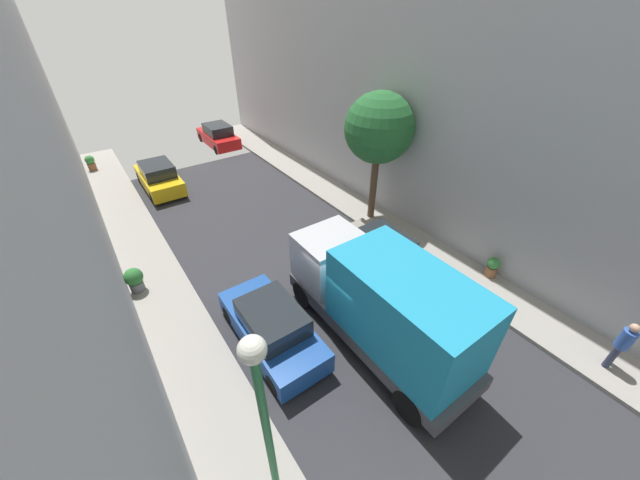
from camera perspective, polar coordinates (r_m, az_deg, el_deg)
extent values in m
plane|color=#2D2D33|center=(12.27, 5.02, -12.44)|extent=(32.00, 32.00, 0.00)
cube|color=gray|center=(10.87, -17.64, -23.03)|extent=(2.00, 44.00, 0.15)
cube|color=gray|center=(15.17, 19.80, -3.43)|extent=(2.00, 44.00, 0.15)
cube|color=#B2B2B7|center=(15.84, 36.21, 26.18)|extent=(6.00, 44.00, 16.24)
cube|color=#194799|center=(11.22, -8.00, -14.50)|extent=(1.76, 4.20, 0.76)
cube|color=#1E2328|center=(10.60, -7.91, -12.58)|extent=(1.56, 2.10, 0.64)
cylinder|color=black|center=(12.21, -14.76, -11.92)|extent=(0.22, 0.64, 0.64)
cylinder|color=black|center=(12.57, -8.20, -9.15)|extent=(0.22, 0.64, 0.64)
cylinder|color=black|center=(10.37, -7.52, -22.62)|extent=(0.22, 0.64, 0.64)
cylinder|color=black|center=(10.79, 0.12, -18.73)|extent=(0.22, 0.64, 0.64)
cube|color=gold|center=(21.80, -25.03, 9.01)|extent=(1.76, 4.20, 0.76)
cube|color=#1E2328|center=(21.40, -25.40, 10.54)|extent=(1.56, 2.10, 0.64)
cylinder|color=black|center=(23.22, -27.66, 9.17)|extent=(0.22, 0.64, 0.64)
cylinder|color=black|center=(23.41, -24.00, 10.39)|extent=(0.22, 0.64, 0.64)
cylinder|color=black|center=(20.40, -25.88, 6.28)|extent=(0.22, 0.64, 0.64)
cylinder|color=black|center=(20.62, -21.77, 7.68)|extent=(0.22, 0.64, 0.64)
cube|color=gray|center=(14.08, 9.87, -2.45)|extent=(1.76, 4.20, 0.76)
cube|color=#1E2328|center=(13.58, 10.59, -0.44)|extent=(1.56, 2.10, 0.64)
cylinder|color=black|center=(14.68, 3.43, -1.24)|extent=(0.22, 0.64, 0.64)
cylinder|color=black|center=(15.54, 7.96, 0.76)|extent=(0.22, 0.64, 0.64)
cylinder|color=black|center=(12.99, 11.97, -7.89)|extent=(0.22, 0.64, 0.64)
cylinder|color=black|center=(13.95, 16.48, -5.18)|extent=(0.22, 0.64, 0.64)
cube|color=red|center=(27.33, -16.46, 15.86)|extent=(1.76, 4.20, 0.76)
cube|color=#1E2328|center=(26.99, -16.59, 17.18)|extent=(1.56, 2.10, 0.64)
cylinder|color=black|center=(28.59, -19.05, 15.74)|extent=(0.22, 0.64, 0.64)
cylinder|color=black|center=(29.04, -16.08, 16.56)|extent=(0.22, 0.64, 0.64)
cylinder|color=black|center=(25.79, -16.71, 14.12)|extent=(0.22, 0.64, 0.64)
cylinder|color=black|center=(26.28, -13.48, 15.02)|extent=(0.22, 0.64, 0.64)
cube|color=#4C4C51|center=(11.18, 9.08, -13.42)|extent=(2.20, 6.60, 0.50)
cube|color=#B7B7BC|center=(11.72, 1.62, -2.76)|extent=(2.10, 1.80, 1.70)
cube|color=#1E8CB7|center=(9.70, 13.95, -11.21)|extent=(2.24, 4.20, 2.40)
cylinder|color=black|center=(12.32, -2.75, -8.86)|extent=(0.30, 0.96, 0.96)
cylinder|color=black|center=(13.18, 4.44, -5.41)|extent=(0.30, 0.96, 0.96)
cylinder|color=black|center=(10.07, 14.62, -25.04)|extent=(0.30, 0.96, 0.96)
cylinder|color=black|center=(11.10, 21.82, -18.95)|extent=(0.30, 0.96, 0.96)
cylinder|color=#2D334C|center=(13.44, 40.32, -14.59)|extent=(0.18, 0.18, 0.82)
cylinder|color=#2D334C|center=(13.62, 40.62, -14.09)|extent=(0.18, 0.18, 0.82)
cylinder|color=#3359B2|center=(13.08, 41.70, -12.16)|extent=(0.36, 0.36, 0.64)
sphere|color=tan|center=(12.81, 42.51, -10.71)|extent=(0.24, 0.24, 0.24)
cylinder|color=brown|center=(16.54, 8.82, 8.76)|extent=(0.32, 0.32, 3.22)
sphere|color=#23602D|center=(15.53, 9.76, 17.81)|extent=(2.99, 2.99, 2.99)
cylinder|color=brown|center=(14.93, 26.45, -4.66)|extent=(0.41, 0.41, 0.42)
sphere|color=#38843D|center=(14.71, 26.84, -3.47)|extent=(0.46, 0.46, 0.46)
cylinder|color=slate|center=(14.47, -28.03, -6.73)|extent=(0.49, 0.49, 0.38)
sphere|color=#2D7233|center=(14.20, -28.52, -5.37)|extent=(0.65, 0.65, 0.65)
cylinder|color=brown|center=(26.22, -33.56, 10.13)|extent=(0.46, 0.46, 0.43)
sphere|color=#38843D|center=(26.08, -33.87, 10.97)|extent=(0.54, 0.54, 0.54)
cylinder|color=#26723F|center=(7.37, -8.65, -29.37)|extent=(0.16, 0.16, 4.59)
sphere|color=white|center=(5.22, -11.17, -17.42)|extent=(0.44, 0.44, 0.44)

